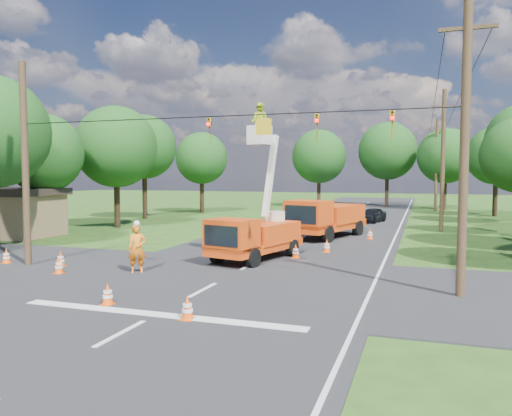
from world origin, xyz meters
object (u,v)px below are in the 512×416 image
(traffic_cone_3, at_px, (327,246))
(tree_left_c, at_px, (43,153))
(traffic_cone_0, at_px, (108,294))
(tree_left_e, at_px, (144,147))
(traffic_cone_6, at_px, (6,256))
(ground_worker, at_px, (137,249))
(tree_far_b, at_px, (388,151))
(tree_right_e, at_px, (497,156))
(bucket_truck, at_px, (255,226))
(tree_left_f, at_px, (202,158))
(distant_car, at_px, (372,215))
(traffic_cone_5, at_px, (61,259))
(traffic_cone_1, at_px, (187,308))
(pole_left, at_px, (25,165))
(traffic_cone_4, at_px, (59,266))
(traffic_cone_2, at_px, (296,251))
(traffic_cone_7, at_px, (370,234))
(shed, at_px, (15,212))
(tree_far_c, at_px, (446,156))
(second_truck, at_px, (325,218))
(tree_far_a, at_px, (319,156))
(pole_right_mid, at_px, (443,159))
(tree_left_d, at_px, (116,147))
(pole_right_near, at_px, (465,143))
(pole_right_far, at_px, (436,164))

(traffic_cone_3, xyz_separation_m, tree_left_c, (-19.05, 1.20, 5.08))
(traffic_cone_0, height_order, tree_left_e, tree_left_e)
(traffic_cone_3, distance_m, traffic_cone_6, 15.40)
(ground_worker, height_order, tree_far_b, tree_far_b)
(tree_right_e, distance_m, tree_far_b, 14.75)
(bucket_truck, distance_m, tree_left_c, 17.27)
(tree_left_f, height_order, tree_right_e, tree_right_e)
(distant_car, bearing_deg, traffic_cone_5, -98.14)
(traffic_cone_1, height_order, pole_left, pole_left)
(bucket_truck, bearing_deg, traffic_cone_4, -125.00)
(bucket_truck, relative_size, traffic_cone_2, 10.49)
(ground_worker, xyz_separation_m, traffic_cone_7, (8.06, 13.76, -0.66))
(traffic_cone_0, bearing_deg, traffic_cone_2, 71.18)
(traffic_cone_1, height_order, traffic_cone_4, same)
(traffic_cone_1, bearing_deg, traffic_cone_7, 80.79)
(traffic_cone_1, bearing_deg, shed, 145.05)
(tree_far_c, bearing_deg, traffic_cone_5, -112.48)
(second_truck, distance_m, tree_far_a, 30.50)
(pole_right_mid, bearing_deg, tree_left_d, -167.99)
(bucket_truck, distance_m, pole_right_near, 10.44)
(bucket_truck, distance_m, tree_far_a, 39.08)
(ground_worker, xyz_separation_m, traffic_cone_6, (-6.82, -0.06, -0.66))
(tree_far_a, bearing_deg, traffic_cone_6, -97.59)
(traffic_cone_5, relative_size, pole_right_far, 0.07)
(second_truck, bearing_deg, traffic_cone_6, -114.20)
(traffic_cone_3, xyz_separation_m, pole_right_mid, (5.95, 12.20, 4.75))
(traffic_cone_4, relative_size, tree_far_b, 0.07)
(pole_right_near, relative_size, tree_left_f, 1.19)
(bucket_truck, relative_size, traffic_cone_4, 10.49)
(tree_left_f, bearing_deg, traffic_cone_4, -75.65)
(ground_worker, relative_size, shed, 0.37)
(second_truck, relative_size, pole_right_near, 0.71)
(shed, xyz_separation_m, tree_far_c, (27.50, 34.00, 4.44))
(traffic_cone_6, xyz_separation_m, pole_right_near, (19.23, 0.01, 4.75))
(tree_far_c, bearing_deg, tree_far_a, 176.05)
(shed, bearing_deg, pole_left, -43.26)
(tree_right_e, bearing_deg, pole_right_near, -98.61)
(second_truck, bearing_deg, shed, -146.47)
(traffic_cone_1, bearing_deg, pole_right_far, 80.67)
(ground_worker, relative_size, tree_left_d, 0.22)
(tree_far_b, bearing_deg, tree_right_e, -42.80)
(traffic_cone_3, relative_size, traffic_cone_4, 1.00)
(traffic_cone_6, bearing_deg, distant_car, 60.81)
(second_truck, xyz_separation_m, traffic_cone_4, (-8.19, -14.75, -0.94))
(bucket_truck, xyz_separation_m, tree_left_d, (-14.72, 10.53, 4.49))
(traffic_cone_3, distance_m, tree_left_d, 19.83)
(traffic_cone_1, xyz_separation_m, pole_left, (-10.55, 5.32, 4.14))
(pole_right_mid, distance_m, tree_far_c, 22.04)
(traffic_cone_3, height_order, tree_right_e, tree_right_e)
(pole_left, relative_size, tree_left_d, 0.97)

